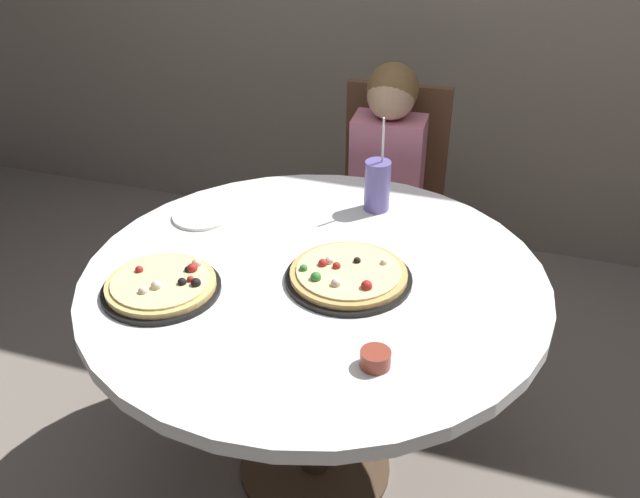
# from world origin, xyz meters

# --- Properties ---
(ground_plane) EXTENTS (8.00, 8.00, 0.00)m
(ground_plane) POSITION_xyz_m (0.00, 0.00, 0.00)
(ground_plane) COLOR slate
(dining_table) EXTENTS (1.26, 1.26, 0.75)m
(dining_table) POSITION_xyz_m (0.00, 0.00, 0.66)
(dining_table) COLOR white
(dining_table) RESTS_ON ground_plane
(chair_wooden) EXTENTS (0.42, 0.42, 0.95)m
(chair_wooden) POSITION_xyz_m (-0.01, 0.95, 0.53)
(chair_wooden) COLOR brown
(chair_wooden) RESTS_ON ground_plane
(diner_child) EXTENTS (0.27, 0.42, 1.08)m
(diner_child) POSITION_xyz_m (0.00, 0.77, 0.48)
(diner_child) COLOR #3F4766
(diner_child) RESTS_ON ground_plane
(pizza_veggie) EXTENTS (0.34, 0.34, 0.05)m
(pizza_veggie) POSITION_xyz_m (0.10, -0.00, 0.77)
(pizza_veggie) COLOR black
(pizza_veggie) RESTS_ON dining_table
(pizza_cheese) EXTENTS (0.31, 0.31, 0.05)m
(pizza_cheese) POSITION_xyz_m (-0.35, -0.20, 0.77)
(pizza_cheese) COLOR black
(pizza_cheese) RESTS_ON dining_table
(soda_cup) EXTENTS (0.08, 0.08, 0.31)m
(soda_cup) POSITION_xyz_m (0.06, 0.42, 0.83)
(soda_cup) COLOR #6659A5
(soda_cup) RESTS_ON dining_table
(sauce_bowl) EXTENTS (0.07, 0.07, 0.04)m
(sauce_bowl) POSITION_xyz_m (0.25, -0.31, 0.77)
(sauce_bowl) COLOR brown
(sauce_bowl) RESTS_ON dining_table
(plate_small) EXTENTS (0.18, 0.18, 0.01)m
(plate_small) POSITION_xyz_m (-0.43, 0.19, 0.76)
(plate_small) COLOR white
(plate_small) RESTS_ON dining_table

